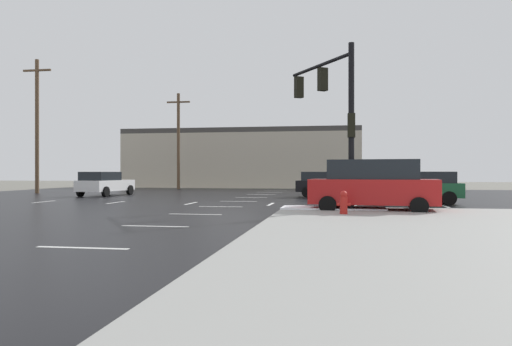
% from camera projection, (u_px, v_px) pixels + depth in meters
% --- Properties ---
extents(ground_plane, '(120.00, 120.00, 0.00)m').
position_uv_depth(ground_plane, '(230.00, 204.00, 23.62)').
color(ground_plane, slate).
extents(road_asphalt, '(44.00, 44.00, 0.02)m').
position_uv_depth(road_asphalt, '(230.00, 204.00, 23.62)').
color(road_asphalt, black).
rests_on(road_asphalt, ground_plane).
extents(snow_strip_curbside, '(4.00, 1.60, 0.06)m').
position_uv_depth(snow_strip_curbside, '(333.00, 208.00, 18.86)').
color(snow_strip_curbside, white).
rests_on(snow_strip_curbside, sidewalk_corner).
extents(lane_markings, '(36.15, 36.15, 0.01)m').
position_uv_depth(lane_markings, '(250.00, 206.00, 22.07)').
color(lane_markings, silver).
rests_on(lane_markings, road_asphalt).
extents(traffic_signal_mast, '(2.69, 4.03, 6.33)m').
position_uv_depth(traffic_signal_mast, '(334.00, 104.00, 19.31)').
color(traffic_signal_mast, black).
rests_on(traffic_signal_mast, sidewalk_corner).
extents(fire_hydrant, '(0.48, 0.26, 0.79)m').
position_uv_depth(fire_hydrant, '(344.00, 202.00, 16.47)').
color(fire_hydrant, red).
rests_on(fire_hydrant, sidewalk_corner).
extents(strip_building_background, '(24.50, 8.00, 6.08)m').
position_uv_depth(strip_building_background, '(244.00, 159.00, 51.83)').
color(strip_building_background, '#BCB29E').
rests_on(strip_building_background, ground_plane).
extents(suv_red, '(4.98, 2.56, 2.03)m').
position_uv_depth(suv_red, '(373.00, 185.00, 18.61)').
color(suv_red, '#B21919').
rests_on(suv_red, road_asphalt).
extents(sedan_green, '(4.56, 2.08, 1.58)m').
position_uv_depth(sedan_green, '(416.00, 187.00, 23.59)').
color(sedan_green, '#195933').
rests_on(sedan_green, road_asphalt).
extents(sedan_white, '(2.32, 4.65, 1.58)m').
position_uv_depth(sedan_white, '(105.00, 183.00, 31.78)').
color(sedan_white, white).
rests_on(sedan_white, road_asphalt).
extents(sedan_black, '(4.63, 2.26, 1.58)m').
position_uv_depth(sedan_black, '(330.00, 184.00, 30.18)').
color(sedan_black, black).
rests_on(sedan_black, road_asphalt).
extents(sedan_tan, '(2.21, 4.61, 1.58)m').
position_uv_depth(sedan_tan, '(430.00, 184.00, 29.29)').
color(sedan_tan, tan).
rests_on(sedan_tan, road_asphalt).
extents(utility_pole_far, '(2.20, 0.28, 9.91)m').
position_uv_depth(utility_pole_far, '(37.00, 124.00, 35.59)').
color(utility_pole_far, brown).
rests_on(utility_pole_far, ground_plane).
extents(utility_pole_distant, '(2.20, 0.28, 8.89)m').
position_uv_depth(utility_pole_distant, '(178.00, 139.00, 44.64)').
color(utility_pole_distant, brown).
rests_on(utility_pole_distant, ground_plane).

